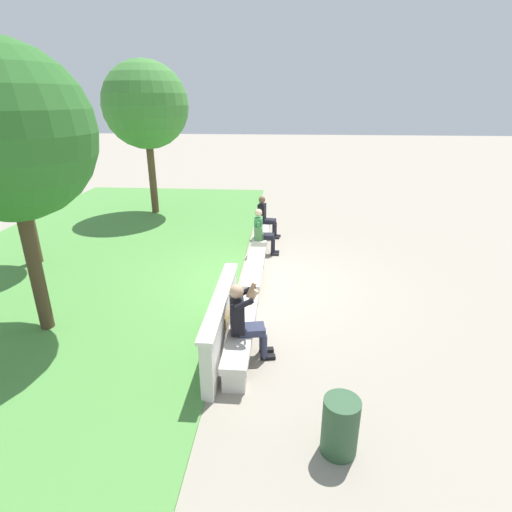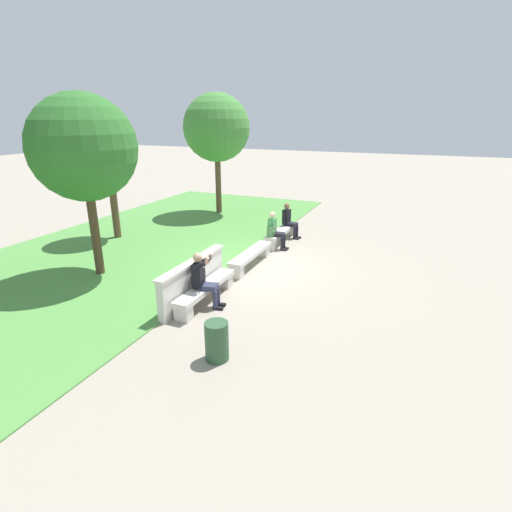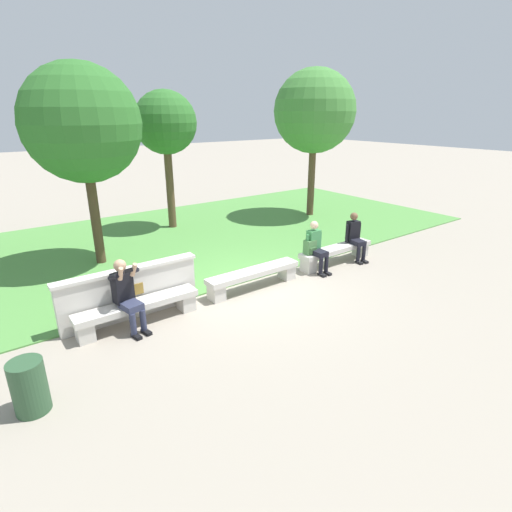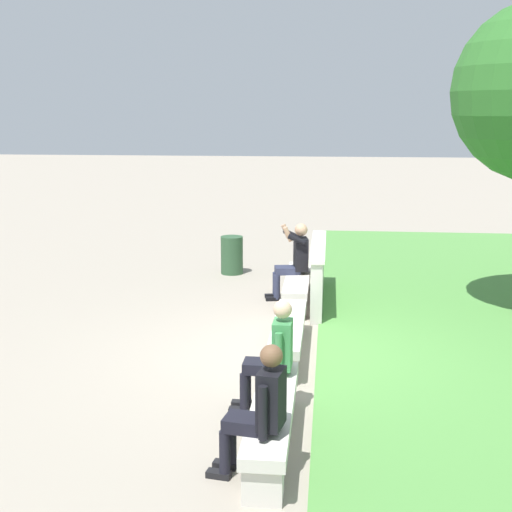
% 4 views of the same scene
% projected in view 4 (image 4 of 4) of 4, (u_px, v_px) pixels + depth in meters
% --- Properties ---
extents(ground_plane, '(80.00, 80.00, 0.00)m').
position_uv_depth(ground_plane, '(288.00, 354.00, 9.56)').
color(ground_plane, gray).
extents(bench_main, '(2.31, 0.40, 0.45)m').
position_uv_depth(bench_main, '(298.00, 284.00, 12.09)').
color(bench_main, beige).
rests_on(bench_main, ground).
extents(bench_near, '(2.31, 0.40, 0.45)m').
position_uv_depth(bench_near, '(288.00, 332.00, 9.50)').
color(bench_near, beige).
rests_on(bench_near, ground).
extents(bench_mid, '(2.31, 0.40, 0.45)m').
position_uv_depth(bench_mid, '(272.00, 416.00, 6.91)').
color(bench_mid, beige).
rests_on(bench_mid, ground).
extents(backrest_wall_with_plaque, '(2.71, 0.24, 1.01)m').
position_uv_depth(backrest_wall_with_plaque, '(318.00, 273.00, 12.01)').
color(backrest_wall_with_plaque, beige).
rests_on(backrest_wall_with_plaque, ground).
extents(person_photographer, '(0.52, 0.76, 1.32)m').
position_uv_depth(person_photographer, '(294.00, 257.00, 12.21)').
color(person_photographer, black).
rests_on(person_photographer, ground).
extents(person_distant, '(0.48, 0.68, 1.26)m').
position_uv_depth(person_distant, '(272.00, 353.00, 7.63)').
color(person_distant, black).
rests_on(person_distant, ground).
extents(person_companion, '(0.47, 0.71, 1.26)m').
position_uv_depth(person_companion, '(259.00, 408.00, 6.23)').
color(person_companion, black).
rests_on(person_companion, ground).
extents(backpack, '(0.28, 0.24, 0.43)m').
position_uv_depth(backpack, '(281.00, 354.00, 7.74)').
color(backpack, '#4C7F47').
rests_on(backpack, bench_mid).
extents(trash_bin, '(0.44, 0.44, 0.75)m').
position_uv_depth(trash_bin, '(232.00, 255.00, 14.16)').
color(trash_bin, '#2D5133').
rests_on(trash_bin, ground).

